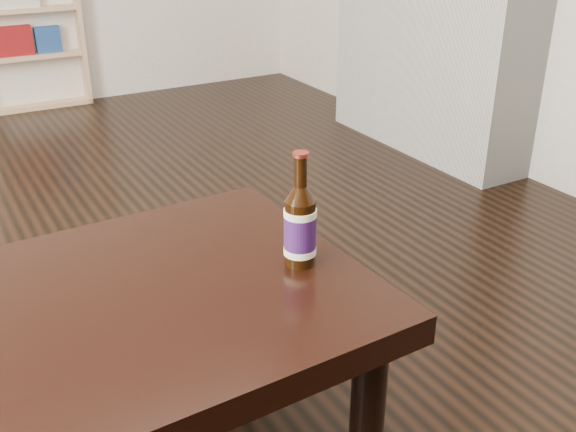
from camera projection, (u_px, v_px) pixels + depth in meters
bookshelf at (19, 3)px, 4.07m from camera, size 0.65×0.31×1.19m
coffee_table at (52, 350)px, 1.30m from camera, size 1.31×0.79×0.48m
beer_bottle at (300, 226)px, 1.44m from camera, size 0.09×0.09×0.26m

